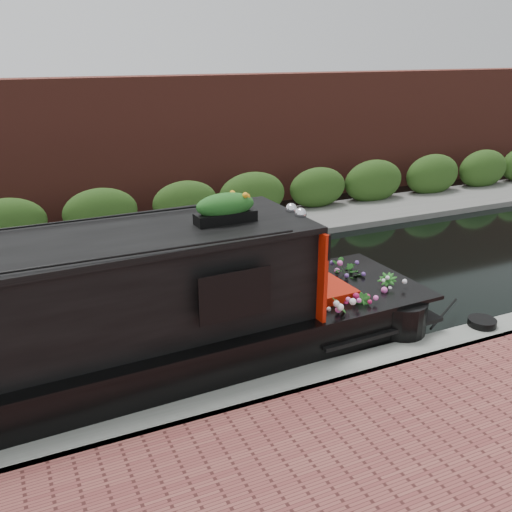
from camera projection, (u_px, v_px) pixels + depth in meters
name	position (u px, v px, depth m)	size (l,w,h in m)	color
ground	(153.00, 319.00, 10.65)	(80.00, 80.00, 0.00)	black
near_bank_coping	(217.00, 416.00, 7.84)	(40.00, 0.60, 0.50)	gray
far_bank_path	(108.00, 250.00, 14.22)	(40.00, 2.40, 0.34)	slate
far_hedge	(101.00, 240.00, 14.99)	(40.00, 1.10, 2.80)	#2A4B19
far_brick_wall	(88.00, 219.00, 16.78)	(40.00, 1.00, 8.00)	maroon
narrowboat	(1.00, 356.00, 7.60)	(12.96, 2.73, 3.03)	black
rope_fender	(406.00, 311.00, 10.55)	(0.35, 0.35, 0.45)	olive
coiled_mooring_rope	(482.00, 322.00, 9.82)	(0.48, 0.48, 0.12)	black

